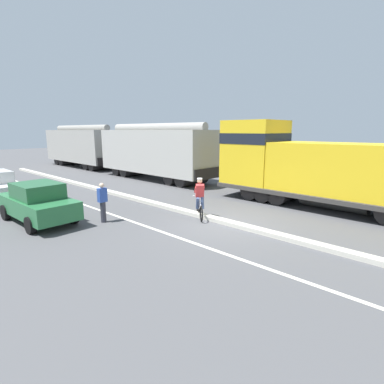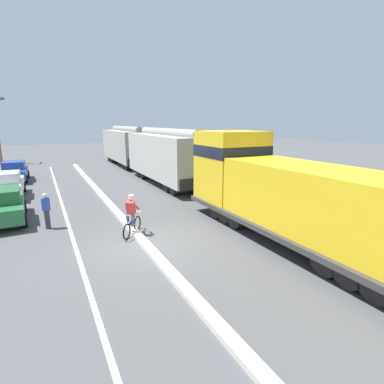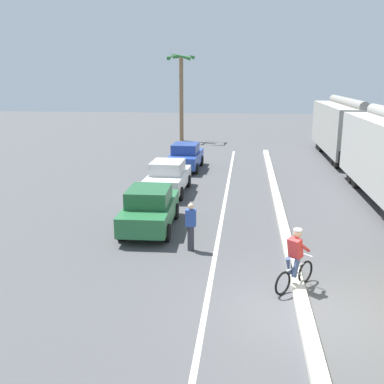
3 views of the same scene
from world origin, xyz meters
name	(u,v)px [view 3 (image 3 of 3)]	position (x,y,z in m)	size (l,w,h in m)	color
ground_plane	(303,311)	(0.00, 0.00, 0.00)	(120.00, 120.00, 0.00)	#4C4C4F
median_curb	(284,228)	(0.00, 6.00, 0.08)	(0.36, 36.00, 0.16)	beige
lane_stripe	(220,228)	(-2.40, 6.00, 0.00)	(0.14, 36.00, 0.01)	silver
hopper_car_middle	(344,128)	(5.29, 22.14, 2.08)	(2.90, 10.60, 4.18)	#9E9B94
parked_car_green	(150,208)	(-5.03, 5.60, 0.82)	(1.95, 4.26, 1.62)	#286B3D
parked_car_white	(168,177)	(-5.27, 11.00, 0.82)	(1.88, 4.22, 1.62)	silver
parked_car_blue	(186,156)	(-5.17, 16.85, 0.82)	(1.91, 4.24, 1.62)	#28479E
cyclist	(295,261)	(-0.11, 1.19, 0.82)	(1.16, 1.34, 1.71)	black
palm_tree_near	(181,81)	(-7.22, 29.40, 5.20)	(2.22, 2.22, 7.60)	#846647
pedestrian_by_cars	(191,226)	(-3.24, 3.64, 0.85)	(0.34, 0.22, 1.62)	#33333D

